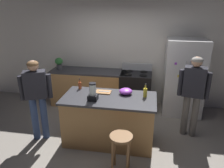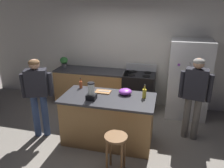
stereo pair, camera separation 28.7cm
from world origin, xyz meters
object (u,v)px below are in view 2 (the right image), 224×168
Objects in this scene: kitchen_island at (108,119)px; bar_stool at (116,144)px; bottle_soda at (144,93)px; person_by_island_left at (37,91)px; stove_range at (139,91)px; refrigerator at (188,79)px; mixing_bowl at (125,92)px; person_by_sink_right at (195,92)px; blender_appliance at (91,92)px; bottle_cooking_sauce at (81,84)px; cutting_board at (103,92)px; chef_knife at (104,91)px; potted_plant at (64,62)px.

kitchen_island is 2.59× the size of bar_stool.
kitchen_island is at bearing -168.59° from bottle_soda.
stove_range is at bearing 43.67° from person_by_island_left.
mixing_bowl is at bearing -133.39° from refrigerator.
person_by_sink_right is at bearing -87.18° from refrigerator.
bottle_soda is (0.91, 0.30, -0.04)m from blender_appliance.
bar_stool is at bearing -133.23° from person_by_sink_right.
person_by_island_left is 3.00m from person_by_sink_right.
refrigerator is (1.51, 1.50, 0.44)m from kitchen_island.
bottle_soda is at bearing -157.94° from person_by_sink_right.
bar_stool is 1.58m from bottle_cooking_sauce.
refrigerator is at bearing 92.82° from person_by_sink_right.
cutting_board is (-0.54, -1.32, 0.47)m from stove_range.
person_by_sink_right is at bearing 4.72° from bottle_cooking_sauce.
bottle_soda is (-0.86, -1.37, 0.12)m from refrigerator.
chef_knife is (0.52, -0.11, -0.06)m from bottle_cooking_sauce.
refrigerator is 2.61m from bar_stool.
blender_appliance is 1.51× the size of bottle_cooking_sauce.
blender_appliance reaches higher than stove_range.
stove_range is 3.73× the size of cutting_board.
mixing_bowl is at bearing 35.56° from kitchen_island.
cutting_board is (-1.67, -1.30, 0.04)m from refrigerator.
mixing_bowl is (0.94, -0.11, -0.02)m from bottle_cooking_sauce.
bar_stool is at bearing -66.82° from chef_knife.
blender_appliance reaches higher than chef_knife.
kitchen_island is 1.47m from person_by_island_left.
cutting_board is at bearing -42.72° from potted_plant.
blender_appliance is 1.30× the size of mixing_bowl.
potted_plant is (-3.17, 1.05, 0.11)m from person_by_sink_right.
person_by_sink_right is 2.23m from bottle_cooking_sauce.
person_by_sink_right reaches higher than kitchen_island.
person_by_sink_right is 2.47× the size of bar_stool.
refrigerator reaches higher than chef_knife.
person_by_island_left is 0.85m from bottle_cooking_sauce.
person_by_island_left reaches higher than bar_stool.
person_by_sink_right is 5.08× the size of blender_appliance.
stove_range is at bearing 75.86° from kitchen_island.
person_by_sink_right is at bearing 13.10° from mixing_bowl.
refrigerator is 7.08× the size of bottle_soda.
kitchen_island is 5.76× the size of cutting_board.
bottle_soda reaches higher than chef_knife.
stove_range reaches higher than chef_knife.
chef_knife is (1.48, -1.35, -0.15)m from potted_plant.
bar_stool is 2.23× the size of cutting_board.
stove_range is 1.67× the size of bar_stool.
blender_appliance reaches higher than cutting_board.
potted_plant is at bearing 147.93° from bottle_soda.
chef_knife is at bearing 179.93° from mixing_bowl.
person_by_sink_right is 1.74m from cutting_board.
stove_range is at bearing 178.75° from refrigerator.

